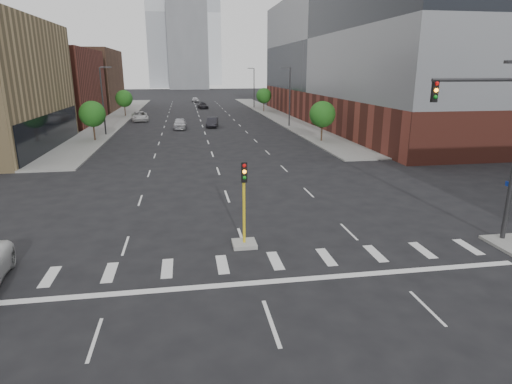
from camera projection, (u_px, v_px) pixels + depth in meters
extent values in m
plane|color=black|center=(284.00, 359.00, 13.29)|extent=(400.00, 400.00, 0.00)
cube|color=gray|center=(119.00, 117.00, 81.12)|extent=(5.00, 92.00, 0.15)
cube|color=gray|center=(274.00, 114.00, 85.81)|extent=(5.00, 92.00, 0.15)
cube|color=brown|center=(30.00, 87.00, 69.94)|extent=(20.00, 22.00, 12.00)
cube|color=brown|center=(70.00, 80.00, 94.47)|extent=(20.00, 24.00, 13.00)
cube|color=brown|center=(372.00, 107.00, 74.13)|extent=(24.00, 70.00, 5.00)
cube|color=slate|center=(377.00, 40.00, 71.10)|extent=(24.00, 70.00, 17.00)
cube|color=#B2B7BC|center=(169.00, 14.00, 211.10)|extent=(22.00, 22.00, 70.00)
cube|color=#B2B7BC|center=(202.00, 14.00, 250.48)|extent=(20.00, 20.00, 80.00)
cube|color=slate|center=(187.00, 40.00, 196.95)|extent=(18.00, 18.00, 44.00)
cube|color=#999993|center=(244.00, 244.00, 21.80)|extent=(1.20, 1.20, 0.20)
cylinder|color=gold|center=(244.00, 212.00, 21.33)|extent=(0.14, 0.14, 3.20)
cube|color=black|center=(244.00, 172.00, 20.58)|extent=(0.28, 0.18, 1.00)
sphere|color=red|center=(244.00, 166.00, 20.39)|extent=(0.18, 0.18, 0.18)
sphere|color=orange|center=(244.00, 172.00, 20.47)|extent=(0.18, 0.18, 0.18)
sphere|color=#0C7F19|center=(245.00, 178.00, 20.55)|extent=(0.18, 0.18, 0.18)
cylinder|color=#2D2D30|center=(481.00, 80.00, 19.87)|extent=(5.00, 0.16, 0.16)
cube|color=black|center=(435.00, 91.00, 19.64)|extent=(0.28, 0.18, 1.00)
sphere|color=red|center=(437.00, 83.00, 19.43)|extent=(0.18, 0.18, 0.18)
sphere|color=orange|center=(436.00, 90.00, 19.52)|extent=(0.18, 0.18, 0.18)
sphere|color=#0C7F19|center=(436.00, 97.00, 19.60)|extent=(0.18, 0.18, 0.18)
cube|color=navy|center=(512.00, 185.00, 21.69)|extent=(0.04, 0.90, 0.25)
cylinder|color=#2D2D30|center=(290.00, 98.00, 66.33)|extent=(0.20, 0.20, 9.00)
cube|color=#2D2D30|center=(285.00, 67.00, 64.97)|extent=(1.40, 0.22, 0.15)
cylinder|color=#2D2D30|center=(254.00, 88.00, 99.53)|extent=(0.20, 0.20, 9.00)
cube|color=#2D2D30|center=(251.00, 68.00, 98.17)|extent=(1.40, 0.22, 0.15)
cylinder|color=#2D2D30|center=(103.00, 102.00, 57.37)|extent=(0.20, 0.20, 9.00)
cube|color=#2D2D30|center=(106.00, 67.00, 56.25)|extent=(1.40, 0.22, 0.15)
cylinder|color=#382619|center=(94.00, 133.00, 53.50)|extent=(0.20, 0.20, 1.75)
sphere|color=#1D4A13|center=(92.00, 114.00, 52.85)|extent=(3.20, 3.20, 3.20)
cylinder|color=#382619|center=(125.00, 111.00, 81.96)|extent=(0.20, 0.20, 1.75)
sphere|color=#1D4A13|center=(124.00, 99.00, 81.31)|extent=(3.20, 3.20, 3.20)
cylinder|color=#382619|center=(322.00, 134.00, 53.14)|extent=(0.20, 0.20, 1.75)
sphere|color=#1D4A13|center=(322.00, 114.00, 52.48)|extent=(3.20, 3.20, 3.20)
cylinder|color=#382619|center=(264.00, 107.00, 91.08)|extent=(0.20, 0.20, 1.75)
sphere|color=#1D4A13|center=(264.00, 96.00, 90.43)|extent=(3.20, 3.20, 3.20)
imported|color=#B9B9BF|center=(180.00, 123.00, 64.86)|extent=(2.05, 4.82, 1.62)
imported|color=black|center=(212.00, 122.00, 66.93)|extent=(2.21, 4.73, 1.50)
imported|color=beige|center=(140.00, 116.00, 74.77)|extent=(3.45, 6.16, 1.63)
imported|color=black|center=(203.00, 106.00, 98.85)|extent=(2.59, 5.00, 1.38)
imported|color=#B6B5BA|center=(195.00, 100.00, 118.43)|extent=(2.08, 4.34, 1.43)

